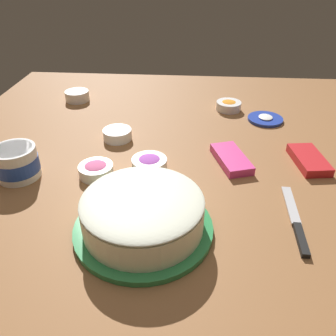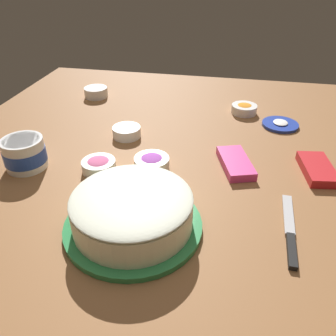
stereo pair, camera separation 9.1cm
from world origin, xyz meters
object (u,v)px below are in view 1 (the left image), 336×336
frosting_tub_lid (265,119)px  sprinkle_bowl_rainbow (149,163)px  sprinkle_bowl_blue (117,134)px  sprinkle_bowl_orange (229,105)px  spreading_knife (297,224)px  candy_box_lower (309,159)px  candy_box_upper (231,159)px  frosting_tub (16,162)px  sprinkle_bowl_pink (96,170)px  sprinkle_bowl_yellow (77,96)px  frosted_cake (143,214)px

frosting_tub_lid → sprinkle_bowl_rainbow: (0.35, -0.38, 0.01)m
sprinkle_bowl_blue → sprinkle_bowl_orange: (-0.27, 0.38, 0.00)m
spreading_knife → candy_box_lower: (-0.28, 0.10, 0.01)m
candy_box_upper → frosting_tub: bearing=-96.7°
frosting_tub → candy_box_upper: bearing=101.1°
frosting_tub_lid → sprinkle_bowl_pink: bearing=-52.9°
sprinkle_bowl_yellow → candy_box_lower: (0.42, 0.81, -0.01)m
sprinkle_bowl_blue → candy_box_upper: size_ratio=0.58×
sprinkle_bowl_rainbow → candy_box_upper: size_ratio=0.62×
spreading_knife → candy_box_lower: 0.29m
sprinkle_bowl_rainbow → sprinkle_bowl_yellow: sprinkle_bowl_yellow is taller
frosting_tub_lid → sprinkle_bowl_yellow: 0.74m
sprinkle_bowl_rainbow → candy_box_upper: bearing=102.8°
sprinkle_bowl_orange → candy_box_upper: (0.38, -0.02, -0.01)m
sprinkle_bowl_blue → sprinkle_bowl_pink: bearing=-4.4°
sprinkle_bowl_orange → candy_box_upper: size_ratio=0.59×
sprinkle_bowl_rainbow → candy_box_upper: sprinkle_bowl_rainbow is taller
sprinkle_bowl_orange → frosting_tub: bearing=-50.4°
frosting_tub_lid → candy_box_upper: size_ratio=0.78×
sprinkle_bowl_pink → candy_box_upper: (-0.10, 0.37, -0.01)m
sprinkle_bowl_rainbow → sprinkle_bowl_orange: 0.50m
candy_box_lower → frosting_tub_lid: bearing=-172.8°
sprinkle_bowl_rainbow → sprinkle_bowl_yellow: bearing=-143.9°
spreading_knife → sprinkle_bowl_blue: bearing=-128.0°
spreading_knife → sprinkle_bowl_orange: sprinkle_bowl_orange is taller
frosting_tub → sprinkle_bowl_rainbow: bearing=100.0°
spreading_knife → sprinkle_bowl_orange: bearing=-170.6°
spreading_knife → candy_box_lower: size_ratio=1.55×
candy_box_lower → frosted_cake: bearing=-62.4°
frosting_tub → sprinkle_bowl_rainbow: size_ratio=1.18×
frosted_cake → sprinkle_bowl_pink: bearing=-142.3°
frosting_tub_lid → sprinkle_bowl_yellow: bearing=-100.4°
candy_box_lower → spreading_knife: bearing=-27.4°
frosted_cake → sprinkle_bowl_orange: size_ratio=3.28×
frosted_cake → candy_box_upper: size_ratio=1.93×
sprinkle_bowl_yellow → candy_box_upper: bearing=53.6°
frosting_tub → sprinkle_bowl_rainbow: frosting_tub is taller
frosted_cake → candy_box_lower: 0.54m
sprinkle_bowl_blue → sprinkle_bowl_yellow: size_ratio=0.97×
frosting_tub_lid → sprinkle_bowl_pink: sprinkle_bowl_pink is taller
sprinkle_bowl_yellow → sprinkle_bowl_blue: bearing=35.9°
frosting_tub_lid → sprinkle_bowl_orange: (-0.09, -0.13, 0.01)m
spreading_knife → sprinkle_bowl_orange: (-0.64, -0.11, 0.01)m
frosted_cake → spreading_knife: bearing=96.4°
sprinkle_bowl_pink → sprinkle_bowl_orange: (-0.48, 0.39, -0.00)m
sprinkle_bowl_blue → sprinkle_bowl_rainbow: bearing=36.4°
sprinkle_bowl_pink → candy_box_upper: sprinkle_bowl_pink is taller
sprinkle_bowl_yellow → candy_box_lower: sprinkle_bowl_yellow is taller
sprinkle_bowl_blue → candy_box_lower: 0.59m
frosted_cake → candy_box_lower: size_ratio=2.01×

